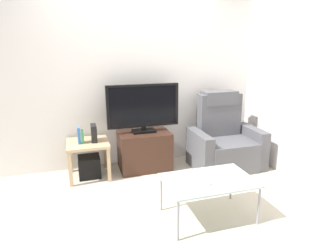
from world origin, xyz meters
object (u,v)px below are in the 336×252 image
(side_table, at_px, (88,148))
(subwoofer_box, at_px, (89,166))
(recliner_armchair, at_px, (224,141))
(game_console, at_px, (94,133))
(coffee_table, at_px, (209,182))
(television, at_px, (143,107))
(cell_phone, at_px, (204,183))
(tv_stand, at_px, (145,150))
(book_leftmost, at_px, (79,135))
(book_middle, at_px, (82,137))

(side_table, bearing_deg, subwoofer_box, -90.00)
(side_table, bearing_deg, recliner_armchair, -5.96)
(game_console, xyz_separation_m, coffee_table, (1.02, -1.40, -0.21))
(coffee_table, bearing_deg, side_table, 128.54)
(television, bearing_deg, subwoofer_box, -175.55)
(television, relative_size, cell_phone, 6.73)
(side_table, relative_size, game_console, 2.40)
(tv_stand, height_order, side_table, tv_stand)
(book_leftmost, height_order, game_console, game_console)
(recliner_armchair, relative_size, side_table, 2.00)
(television, height_order, book_middle, television)
(recliner_armchair, bearing_deg, book_middle, 174.91)
(side_table, relative_size, coffee_table, 0.60)
(book_leftmost, distance_m, game_console, 0.19)
(subwoofer_box, bearing_deg, book_leftmost, -168.69)
(subwoofer_box, distance_m, book_leftmost, 0.47)
(book_leftmost, height_order, book_middle, book_leftmost)
(coffee_table, distance_m, cell_phone, 0.10)
(tv_stand, distance_m, television, 0.63)
(side_table, xyz_separation_m, book_leftmost, (-0.10, -0.02, 0.19))
(book_middle, height_order, cell_phone, book_middle)
(recliner_armchair, relative_size, subwoofer_box, 3.80)
(subwoofer_box, relative_size, coffee_table, 0.32)
(side_table, bearing_deg, book_middle, -161.07)
(recliner_armchair, bearing_deg, subwoofer_box, 174.16)
(game_console, bearing_deg, tv_stand, 2.63)
(game_console, bearing_deg, coffee_table, -54.00)
(subwoofer_box, bearing_deg, tv_stand, 3.06)
(book_middle, distance_m, game_console, 0.15)
(subwoofer_box, xyz_separation_m, book_leftmost, (-0.10, -0.02, 0.46))
(tv_stand, distance_m, subwoofer_box, 0.79)
(subwoofer_box, bearing_deg, coffee_table, -51.46)
(subwoofer_box, bearing_deg, book_middle, -161.07)
(tv_stand, xyz_separation_m, subwoofer_box, (-0.78, -0.04, -0.13))
(tv_stand, bearing_deg, cell_phone, -80.42)
(television, height_order, cell_phone, television)
(cell_phone, bearing_deg, tv_stand, 64.35)
(tv_stand, relative_size, side_table, 1.33)
(book_middle, xyz_separation_m, coffee_table, (1.17, -1.37, -0.18))
(television, relative_size, book_middle, 5.95)
(subwoofer_box, distance_m, game_console, 0.47)
(book_middle, distance_m, coffee_table, 1.81)
(book_middle, bearing_deg, coffee_table, -49.61)
(tv_stand, xyz_separation_m, television, (0.00, 0.02, 0.63))
(side_table, bearing_deg, television, 4.45)
(subwoofer_box, distance_m, coffee_table, 1.80)
(side_table, relative_size, book_leftmost, 2.52)
(book_leftmost, relative_size, game_console, 0.96)
(coffee_table, bearing_deg, recliner_armchair, 55.80)
(book_leftmost, bearing_deg, recliner_armchair, -5.10)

